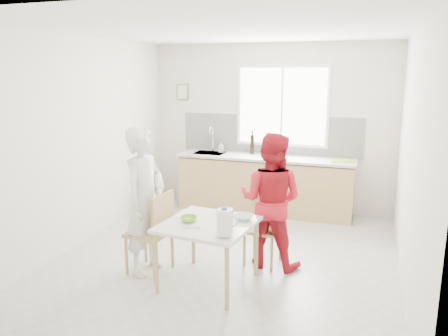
% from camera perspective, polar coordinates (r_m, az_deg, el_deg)
% --- Properties ---
extents(ground, '(4.50, 4.50, 0.00)m').
position_cam_1_polar(ground, '(5.50, 0.43, -11.62)').
color(ground, '#B7B7B2').
rests_on(ground, ground).
extents(room_shell, '(4.50, 4.50, 4.50)m').
position_cam_1_polar(room_shell, '(5.06, 0.46, 5.63)').
color(room_shell, silver).
rests_on(room_shell, ground).
extents(window, '(1.50, 0.06, 1.30)m').
position_cam_1_polar(window, '(7.15, 7.61, 7.99)').
color(window, white).
rests_on(window, room_shell).
extents(backsplash, '(3.00, 0.02, 0.65)m').
position_cam_1_polar(backsplash, '(7.26, 5.97, 4.32)').
color(backsplash, white).
rests_on(backsplash, room_shell).
extents(picture_frame, '(0.22, 0.03, 0.28)m').
position_cam_1_polar(picture_frame, '(7.67, -5.45, 9.84)').
color(picture_frame, '#619443').
rests_on(picture_frame, room_shell).
extents(kitchen_counter, '(2.84, 0.64, 1.37)m').
position_cam_1_polar(kitchen_counter, '(7.14, 5.28, -2.41)').
color(kitchen_counter, tan).
rests_on(kitchen_counter, ground).
extents(dining_table, '(1.00, 1.00, 0.70)m').
position_cam_1_polar(dining_table, '(4.64, -2.10, -8.00)').
color(dining_table, white).
rests_on(dining_table, ground).
extents(chair_left, '(0.48, 0.48, 0.94)m').
position_cam_1_polar(chair_left, '(5.00, -9.12, -7.90)').
color(chair_left, tan).
rests_on(chair_left, ground).
extents(chair_far, '(0.43, 0.43, 0.86)m').
position_cam_1_polar(chair_far, '(5.27, 5.37, -7.27)').
color(chair_far, tan).
rests_on(chair_far, ground).
extents(person_white, '(0.46, 0.65, 1.67)m').
position_cam_1_polar(person_white, '(4.96, -10.28, -4.28)').
color(person_white, white).
rests_on(person_white, ground).
extents(person_red, '(0.83, 0.68, 1.58)m').
position_cam_1_polar(person_red, '(5.09, 6.11, -4.24)').
color(person_red, red).
rests_on(person_red, ground).
extents(bowl_green, '(0.20, 0.20, 0.06)m').
position_cam_1_polar(bowl_green, '(4.66, -4.60, -6.66)').
color(bowl_green, '#82C02C').
rests_on(bowl_green, dining_table).
extents(bowl_white, '(0.23, 0.23, 0.05)m').
position_cam_1_polar(bowl_white, '(4.71, 2.55, -6.44)').
color(bowl_white, silver).
rests_on(bowl_white, dining_table).
extents(milk_jug, '(0.22, 0.16, 0.28)m').
position_cam_1_polar(milk_jug, '(4.20, 0.13, -7.04)').
color(milk_jug, white).
rests_on(milk_jug, dining_table).
extents(green_box, '(0.11, 0.11, 0.09)m').
position_cam_1_polar(green_box, '(4.80, 0.47, -5.80)').
color(green_box, '#95BF2C').
rests_on(green_box, dining_table).
extents(spoon, '(0.16, 0.05, 0.01)m').
position_cam_1_polar(spoon, '(4.47, -4.32, -7.74)').
color(spoon, '#A5A5AA').
rests_on(spoon, dining_table).
extents(cutting_board, '(0.41, 0.34, 0.01)m').
position_cam_1_polar(cutting_board, '(6.84, 15.14, 0.91)').
color(cutting_board, '#98BD2B').
rests_on(cutting_board, kitchen_counter).
extents(wine_bottle_a, '(0.07, 0.07, 0.32)m').
position_cam_1_polar(wine_bottle_a, '(7.18, 3.72, 3.11)').
color(wine_bottle_a, black).
rests_on(wine_bottle_a, kitchen_counter).
extents(wine_bottle_b, '(0.07, 0.07, 0.30)m').
position_cam_1_polar(wine_bottle_b, '(7.07, 5.57, 2.84)').
color(wine_bottle_b, black).
rests_on(wine_bottle_b, kitchen_counter).
extents(jar_amber, '(0.06, 0.06, 0.16)m').
position_cam_1_polar(jar_amber, '(7.03, 5.16, 2.22)').
color(jar_amber, '#91591F').
rests_on(jar_amber, kitchen_counter).
extents(soap_bottle, '(0.10, 0.10, 0.17)m').
position_cam_1_polar(soap_bottle, '(7.33, -0.39, 2.75)').
color(soap_bottle, '#999999').
rests_on(soap_bottle, kitchen_counter).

